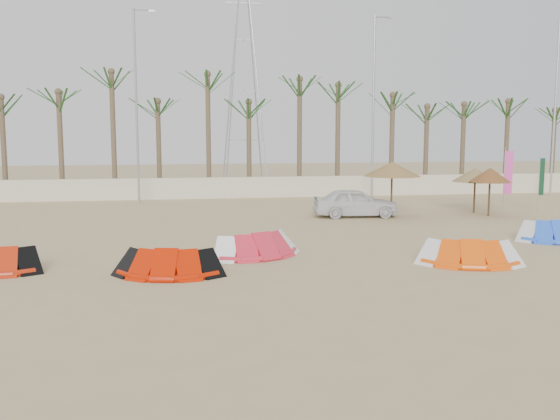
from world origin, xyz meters
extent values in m
plane|color=tan|center=(0.00, 0.00, 0.00)|extent=(120.00, 120.00, 0.00)
cube|color=beige|center=(0.00, 22.00, 0.65)|extent=(60.00, 0.30, 1.30)
cylinder|color=brown|center=(-14.00, 23.50, 3.25)|extent=(0.32, 0.32, 6.50)
ellipsoid|color=#194719|center=(-14.00, 23.50, 6.50)|extent=(4.00, 4.00, 2.40)
cylinder|color=brown|center=(-4.00, 23.50, 3.25)|extent=(0.32, 0.32, 6.50)
ellipsoid|color=#194719|center=(-4.00, 23.50, 6.50)|extent=(4.00, 4.00, 2.40)
cylinder|color=brown|center=(6.00, 23.50, 3.25)|extent=(0.32, 0.32, 6.50)
ellipsoid|color=#194719|center=(6.00, 23.50, 6.50)|extent=(4.00, 4.00, 2.40)
cylinder|color=brown|center=(16.00, 23.50, 3.25)|extent=(0.32, 0.32, 6.50)
ellipsoid|color=#194719|center=(16.00, 23.50, 6.50)|extent=(4.00, 4.00, 2.40)
cylinder|color=#A5A8AD|center=(-6.00, 20.00, 5.50)|extent=(0.14, 0.14, 11.00)
cylinder|color=#A5A8AD|center=(-5.50, 20.00, 10.90)|extent=(1.00, 0.08, 0.08)
cube|color=#A5A8AD|center=(-5.00, 20.00, 10.85)|extent=(0.35, 0.14, 0.10)
cylinder|color=#A5A8AD|center=(8.00, 20.00, 5.50)|extent=(0.14, 0.14, 11.00)
cylinder|color=#A5A8AD|center=(8.50, 20.00, 10.90)|extent=(1.00, 0.08, 0.08)
cube|color=#A5A8AD|center=(9.00, 20.00, 10.85)|extent=(0.35, 0.14, 0.10)
cylinder|color=#A5A8AD|center=(20.00, 20.00, 5.50)|extent=(0.14, 0.14, 11.00)
cube|color=black|center=(-8.13, 2.85, 0.25)|extent=(0.85, 1.21, 0.40)
cylinder|color=#BF1800|center=(-4.07, 1.50, 0.10)|extent=(2.85, 0.79, 0.20)
cube|color=black|center=(-5.36, 1.60, 0.25)|extent=(0.81, 1.20, 0.40)
cube|color=black|center=(-2.78, 1.60, 0.25)|extent=(0.81, 1.20, 0.40)
cylinder|color=red|center=(-1.10, 3.84, 0.10)|extent=(2.70, 1.43, 0.20)
cube|color=white|center=(-2.41, 3.94, 0.25)|extent=(1.01, 1.25, 0.40)
cube|color=white|center=(0.20, 3.94, 0.25)|extent=(1.01, 1.25, 0.40)
cylinder|color=#FB5107|center=(5.37, 1.45, 0.10)|extent=(2.82, 1.03, 0.20)
cube|color=white|center=(4.07, 1.55, 0.25)|extent=(0.89, 1.23, 0.40)
cube|color=white|center=(6.67, 1.55, 0.25)|extent=(0.89, 1.23, 0.40)
cylinder|color=blue|center=(10.58, 4.76, 0.10)|extent=(2.58, 0.82, 0.20)
cube|color=silver|center=(9.41, 4.86, 0.25)|extent=(0.85, 1.21, 0.40)
cylinder|color=#4C331E|center=(6.57, 12.33, 1.30)|extent=(0.10, 0.10, 2.61)
cone|color=olive|center=(6.57, 12.33, 2.36)|extent=(2.79, 2.79, 0.70)
cylinder|color=#4C331E|center=(11.43, 11.80, 1.15)|extent=(0.10, 0.10, 2.30)
cone|color=brown|center=(11.43, 11.80, 2.05)|extent=(2.01, 2.01, 0.70)
cylinder|color=#4C331E|center=(11.30, 13.10, 1.11)|extent=(0.10, 0.10, 2.22)
cone|color=#977D4C|center=(11.30, 13.10, 1.97)|extent=(2.37, 2.37, 0.70)
cylinder|color=#A5A8AD|center=(12.69, 12.72, 1.69)|extent=(0.04, 0.04, 3.37)
cube|color=#E443A8|center=(12.91, 12.72, 2.09)|extent=(0.42, 0.07, 2.19)
cylinder|color=#A5A8AD|center=(14.70, 12.83, 1.48)|extent=(0.04, 0.04, 2.96)
cube|color=#0F3C23|center=(14.92, 12.83, 1.83)|extent=(0.39, 0.18, 1.92)
imported|color=silver|center=(4.83, 12.65, 0.70)|extent=(4.24, 1.95, 1.41)
camera|label=1|loc=(-3.71, -16.74, 4.32)|focal=40.00mm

